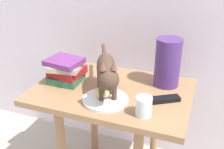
{
  "coord_description": "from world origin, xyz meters",
  "views": [
    {
      "loc": [
        0.41,
        -1.09,
        1.25
      ],
      "look_at": [
        0.0,
        0.0,
        0.68
      ],
      "focal_mm": 43.2,
      "sensor_mm": 36.0,
      "label": 1
    }
  ],
  "objects": [
    {
      "name": "bread_roll",
      "position": [
        0.0,
        -0.11,
        0.64
      ],
      "size": [
        0.1,
        0.1,
        0.05
      ],
      "primitive_type": "ellipsoid",
      "rotation": [
        0.0,
        0.0,
        0.62
      ],
      "color": "#E0BC7A",
      "rests_on": "plate"
    },
    {
      "name": "book_stack",
      "position": [
        -0.25,
        -0.01,
        0.67
      ],
      "size": [
        0.19,
        0.18,
        0.13
      ],
      "color": "#336B4C",
      "rests_on": "side_table"
    },
    {
      "name": "plate",
      "position": [
        0.01,
        -0.12,
        0.61
      ],
      "size": [
        0.21,
        0.21,
        0.01
      ],
      "primitive_type": "cylinder",
      "color": "white",
      "rests_on": "side_table"
    },
    {
      "name": "cat",
      "position": [
        0.0,
        -0.07,
        0.73
      ],
      "size": [
        0.24,
        0.44,
        0.23
      ],
      "color": "#4C3828",
      "rests_on": "side_table"
    },
    {
      "name": "green_vase",
      "position": [
        0.24,
        0.14,
        0.72
      ],
      "size": [
        0.13,
        0.13,
        0.24
      ],
      "primitive_type": "cylinder",
      "color": "#4C2D72",
      "rests_on": "side_table"
    },
    {
      "name": "tv_remote",
      "position": [
        0.26,
        -0.03,
        0.61
      ],
      "size": [
        0.15,
        0.12,
        0.02
      ],
      "primitive_type": "cube",
      "rotation": [
        0.0,
        0.0,
        0.57
      ],
      "color": "black",
      "rests_on": "side_table"
    },
    {
      "name": "side_table",
      "position": [
        0.0,
        0.0,
        0.51
      ],
      "size": [
        0.77,
        0.52,
        0.6
      ],
      "color": "#9E724C",
      "rests_on": "ground"
    },
    {
      "name": "candle_jar",
      "position": [
        0.2,
        -0.16,
        0.64
      ],
      "size": [
        0.07,
        0.07,
        0.08
      ],
      "color": "silver",
      "rests_on": "side_table"
    }
  ]
}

